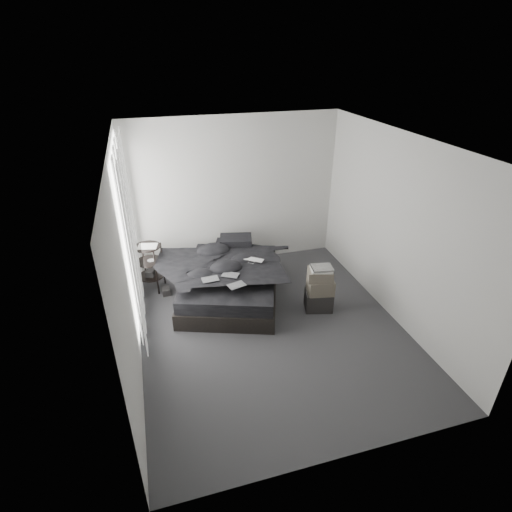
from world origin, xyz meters
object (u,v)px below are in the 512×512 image
object	(u,v)px
bed	(231,289)
laptop	(253,257)
box_lower	(318,300)
side_stand	(150,268)

from	to	relation	value
bed	laptop	xyz separation A→B (m)	(0.34, -0.07, 0.56)
laptop	box_lower	size ratio (longest dim) A/B	0.76
bed	box_lower	distance (m)	1.39
laptop	box_lower	world-z (taller)	laptop
bed	box_lower	world-z (taller)	box_lower
laptop	box_lower	bearing A→B (deg)	1.04
bed	side_stand	size ratio (longest dim) A/B	2.45
side_stand	laptop	bearing A→B (deg)	-23.09
bed	side_stand	distance (m)	1.35
bed	laptop	world-z (taller)	laptop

